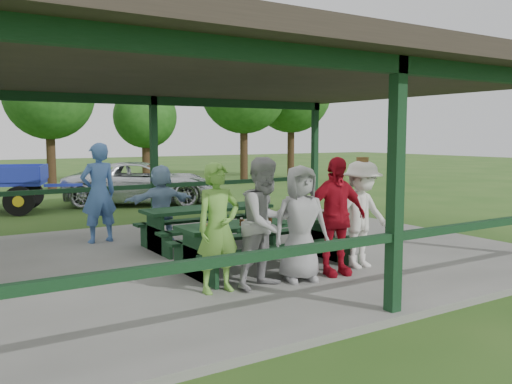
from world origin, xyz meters
TOP-DOWN VIEW (x-y plane):
  - ground at (0.00, 0.00)m, footprint 90.00×90.00m
  - concrete_slab at (0.00, 0.00)m, footprint 10.00×8.00m
  - pavilion_structure at (0.00, 0.00)m, footprint 10.60×8.60m
  - picnic_table_near at (-0.14, -1.20)m, footprint 2.82×1.39m
  - picnic_table_far at (-0.12, 0.80)m, footprint 2.48×1.39m
  - table_setting at (-0.02, -1.16)m, footprint 2.38×0.45m
  - contestant_green at (-1.39, -1.98)m, footprint 0.65×0.43m
  - contestant_grey_left at (-0.72, -2.13)m, footprint 1.01×0.87m
  - contestant_grey_mid at (-0.11, -2.11)m, footprint 0.93×0.73m
  - contestant_red at (0.52, -2.11)m, footprint 1.10×0.59m
  - contestant_white_fedora at (1.17, -1.99)m, footprint 1.11×0.65m
  - spectator_lblue at (-0.67, 1.78)m, footprint 1.43×0.49m
  - spectator_blue at (-1.76, 2.27)m, footprint 0.76×0.54m
  - spectator_grey at (1.60, 1.76)m, footprint 0.76×0.60m
  - pickup_truck at (1.37, 8.25)m, footprint 5.35×4.18m
  - tree_left at (-0.08, 14.88)m, footprint 3.59×3.59m
  - tree_mid at (4.16, 15.35)m, footprint 2.86×2.86m
  - tree_right at (8.29, 13.54)m, footprint 4.03×4.03m
  - tree_far_right at (11.79, 14.64)m, footprint 4.13×4.13m

SIDE VIEW (x-z plane):
  - ground at x=0.00m, z-range 0.00..0.00m
  - concrete_slab at x=0.00m, z-range 0.00..0.10m
  - picnic_table_far at x=-0.12m, z-range 0.20..0.95m
  - picnic_table_near at x=-0.14m, z-range 0.21..0.96m
  - pickup_truck at x=1.37m, z-range 0.00..1.35m
  - spectator_grey at x=1.60m, z-range 0.10..1.62m
  - spectator_lblue at x=-0.67m, z-range 0.10..1.62m
  - table_setting at x=-0.02m, z-range 0.83..0.93m
  - contestant_grey_mid at x=-0.11m, z-range 0.10..1.78m
  - contestant_white_fedora at x=1.17m, z-range 0.08..1.83m
  - contestant_green at x=-1.39m, z-range 0.10..1.84m
  - contestant_red at x=0.52m, z-range 0.10..1.88m
  - contestant_grey_left at x=-0.72m, z-range 0.10..1.90m
  - spectator_blue at x=-1.76m, z-range 0.10..2.06m
  - tree_mid at x=4.16m, z-range 0.78..5.25m
  - pavilion_structure at x=0.00m, z-range 1.55..4.79m
  - tree_left at x=-0.08m, z-range 0.99..6.60m
  - tree_right at x=8.29m, z-range 1.12..7.41m
  - tree_far_right at x=11.79m, z-range 1.14..7.59m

